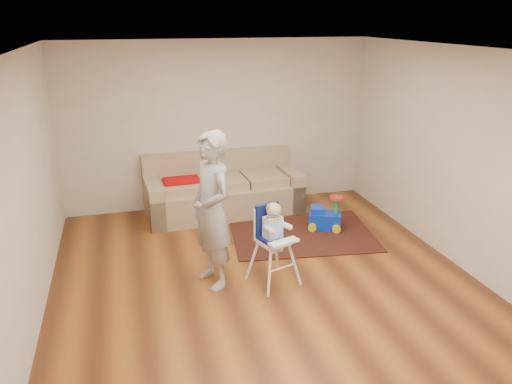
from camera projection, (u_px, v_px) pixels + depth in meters
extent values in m
plane|color=#4D2713|center=(265.00, 280.00, 6.05)|extent=(5.50, 5.50, 0.00)
cube|color=beige|center=(218.00, 125.00, 8.10)|extent=(5.00, 0.04, 2.70)
cube|color=beige|center=(25.00, 194.00, 4.97)|extent=(0.04, 5.50, 2.70)
cube|color=beige|center=(457.00, 158.00, 6.22)|extent=(0.04, 5.50, 2.70)
cube|color=white|center=(266.00, 50.00, 5.15)|extent=(5.00, 5.50, 0.04)
cube|color=#BD0809|center=(182.00, 180.00, 7.71)|extent=(0.58, 0.39, 0.04)
cube|color=black|center=(302.00, 233.00, 7.32)|extent=(2.21, 1.77, 0.02)
sphere|color=#0B37DD|center=(275.00, 237.00, 6.99)|extent=(0.15, 0.15, 0.15)
cylinder|color=#0B37DD|center=(272.00, 215.00, 5.61)|extent=(0.05, 0.12, 0.01)
imported|color=#9A9A9C|center=(212.00, 211.00, 5.69)|extent=(0.63, 0.78, 1.85)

